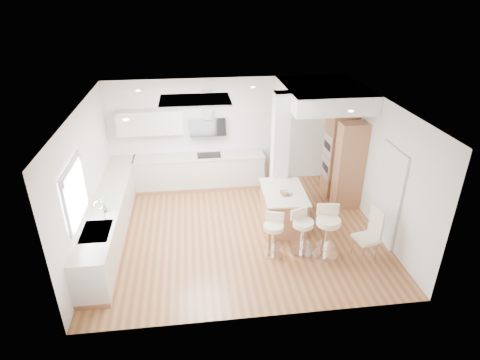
{
  "coord_description": "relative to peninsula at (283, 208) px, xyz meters",
  "views": [
    {
      "loc": [
        -0.88,
        -7.26,
        4.93
      ],
      "look_at": [
        0.08,
        0.4,
        1.05
      ],
      "focal_mm": 30.0,
      "sensor_mm": 36.0,
      "label": 1
    }
  ],
  "objects": [
    {
      "name": "bar_stool_c",
      "position": [
        0.59,
        -1.22,
        0.19
      ],
      "size": [
        0.56,
        0.56,
        1.08
      ],
      "rotation": [
        0.0,
        0.0,
        -0.17
      ],
      "color": "white",
      "rests_on": "ground"
    },
    {
      "name": "counter_back",
      "position": [
        -1.92,
        2.04,
        0.27
      ],
      "size": [
        3.62,
        0.63,
        2.5
      ],
      "color": "#AB7249",
      "rests_on": "ground"
    },
    {
      "name": "wall_right",
      "position": [
        2.0,
        -0.18,
        0.98
      ],
      "size": [
        0.04,
        5.0,
        2.8
      ],
      "primitive_type": "cube",
      "color": "white",
      "rests_on": "ground"
    },
    {
      "name": "bar_stool_b",
      "position": [
        0.13,
        -1.09,
        0.11
      ],
      "size": [
        0.56,
        0.56,
        0.96
      ],
      "rotation": [
        0.0,
        0.0,
        0.37
      ],
      "color": "white",
      "rests_on": "ground"
    },
    {
      "name": "peninsula",
      "position": [
        0.0,
        0.0,
        0.0
      ],
      "size": [
        0.96,
        1.4,
        0.9
      ],
      "rotation": [
        0.0,
        0.0,
        -0.03
      ],
      "color": "#AB7249",
      "rests_on": "ground"
    },
    {
      "name": "dining_chair",
      "position": [
        1.42,
        -1.36,
        0.15
      ],
      "size": [
        0.49,
        0.49,
        1.07
      ],
      "rotation": [
        0.0,
        0.0,
        0.21
      ],
      "color": "beige",
      "rests_on": "ground"
    },
    {
      "name": "window_left",
      "position": [
        -3.96,
        -1.08,
        1.27
      ],
      "size": [
        0.06,
        1.28,
        1.07
      ],
      "color": "white",
      "rests_on": "ground"
    },
    {
      "name": "ceiling",
      "position": [
        -1.0,
        -0.18,
        -0.42
      ],
      "size": [
        6.0,
        5.0,
        0.02
      ],
      "primitive_type": "cube",
      "color": "white",
      "rests_on": "ground"
    },
    {
      "name": "wall_back",
      "position": [
        -1.0,
        2.32,
        0.98
      ],
      "size": [
        6.0,
        0.04,
        2.8
      ],
      "primitive_type": "cube",
      "color": "white",
      "rests_on": "ground"
    },
    {
      "name": "wall_left",
      "position": [
        -4.0,
        -0.18,
        0.98
      ],
      "size": [
        0.04,
        5.0,
        2.8
      ],
      "primitive_type": "cube",
      "color": "white",
      "rests_on": "ground"
    },
    {
      "name": "oven_column",
      "position": [
        1.67,
        1.05,
        0.63
      ],
      "size": [
        0.63,
        1.21,
        2.1
      ],
      "color": "#AB7249",
      "rests_on": "ground"
    },
    {
      "name": "soffit",
      "position": [
        1.1,
        1.22,
        2.18
      ],
      "size": [
        1.78,
        2.2,
        0.4
      ],
      "color": "white",
      "rests_on": "ground"
    },
    {
      "name": "ground",
      "position": [
        -1.0,
        -0.18,
        -0.42
      ],
      "size": [
        6.0,
        6.0,
        0.0
      ],
      "primitive_type": "plane",
      "color": "#986138",
      "rests_on": "ground"
    },
    {
      "name": "counter_left",
      "position": [
        -3.7,
        0.05,
        0.04
      ],
      "size": [
        0.63,
        4.5,
        1.35
      ],
      "color": "#AB7249",
      "rests_on": "ground"
    },
    {
      "name": "doorway_right",
      "position": [
        1.97,
        -0.78,
        0.58
      ],
      "size": [
        0.05,
        1.0,
        2.1
      ],
      "color": "#403A32",
      "rests_on": "ground"
    },
    {
      "name": "pillar",
      "position": [
        0.05,
        0.77,
        0.98
      ],
      "size": [
        0.35,
        0.35,
        2.8
      ],
      "color": "silver",
      "rests_on": "ground"
    },
    {
      "name": "bar_stool_a",
      "position": [
        -0.44,
        -1.09,
        0.09
      ],
      "size": [
        0.52,
        0.52,
        0.92
      ],
      "rotation": [
        0.0,
        0.0,
        -0.3
      ],
      "color": "white",
      "rests_on": "ground"
    },
    {
      "name": "skylight",
      "position": [
        -1.79,
        0.42,
        2.35
      ],
      "size": [
        4.1,
        2.1,
        0.06
      ],
      "color": "silver",
      "rests_on": "ground"
    }
  ]
}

